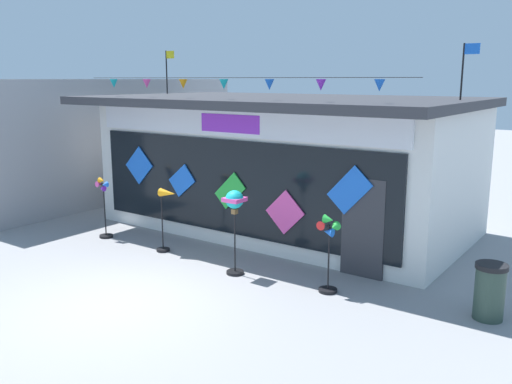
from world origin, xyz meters
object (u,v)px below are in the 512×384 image
wind_spinner_far_left (104,203)px  wind_spinner_left (166,209)px  trash_bin (490,291)px  wind_spinner_center_right (328,243)px  wind_spinner_center_left (235,208)px  kite_shop_building (286,162)px

wind_spinner_far_left → wind_spinner_left: wind_spinner_far_left is taller
trash_bin → wind_spinner_center_right: bearing=-169.1°
wind_spinner_far_left → wind_spinner_center_left: wind_spinner_center_left is taller
trash_bin → wind_spinner_center_left: bearing=-171.1°
trash_bin → wind_spinner_left: bearing=-175.7°
trash_bin → kite_shop_building: bearing=153.1°
wind_spinner_far_left → wind_spinner_center_right: bearing=0.3°
wind_spinner_center_right → trash_bin: wind_spinner_center_right is taller
wind_spinner_center_right → trash_bin: 2.80m
kite_shop_building → wind_spinner_center_right: (3.14, -3.49, -0.81)m
wind_spinner_far_left → trash_bin: size_ratio=1.61×
kite_shop_building → wind_spinner_center_right: bearing=-48.0°
wind_spinner_far_left → wind_spinner_center_right: size_ratio=1.03×
trash_bin → wind_spinner_far_left: bearing=-176.4°
kite_shop_building → wind_spinner_center_left: kite_shop_building is taller
wind_spinner_far_left → trash_bin: wind_spinner_far_left is taller
kite_shop_building → wind_spinner_far_left: kite_shop_building is taller
wind_spinner_center_left → wind_spinner_center_right: size_ratio=1.17×
wind_spinner_left → wind_spinner_center_left: size_ratio=0.86×
kite_shop_building → trash_bin: 6.68m
kite_shop_building → wind_spinner_far_left: size_ratio=6.25×
kite_shop_building → trash_bin: (5.85, -2.96, -1.27)m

